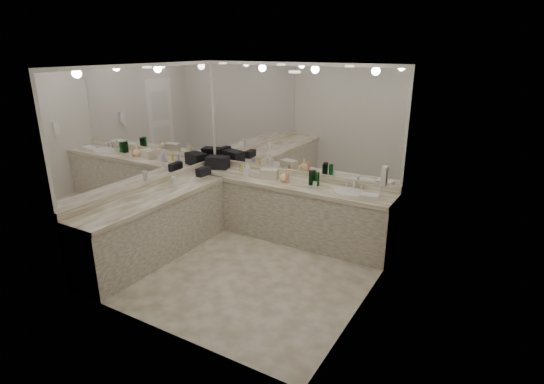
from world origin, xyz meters
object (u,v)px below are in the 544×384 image
Objects in this scene: cream_cosmetic_case at (269,174)px; soap_bottle_b at (246,170)px; hand_towel at (369,196)px; sink at (349,192)px; wall_phone at (384,176)px; soap_bottle_a at (248,169)px; soap_bottle_c at (284,176)px; black_toiletry_bag at (218,162)px.

soap_bottle_b is (-0.39, -0.05, 0.02)m from cream_cosmetic_case.
soap_bottle_b reaches higher than cream_cosmetic_case.
soap_bottle_b is at bearing -179.92° from hand_towel.
hand_towel reaches higher than sink.
wall_phone is 1.97m from cream_cosmetic_case.
wall_phone reaches higher than soap_bottle_b.
soap_bottle_b reaches higher than sink.
hand_towel is at bearing -1.19° from soap_bottle_a.
wall_phone is at bearing -10.74° from soap_bottle_b.
hand_towel is at bearing -1.25° from soap_bottle_c.
hand_towel is 1.97m from soap_bottle_a.
soap_bottle_a reaches higher than soap_bottle_c.
soap_bottle_c is (0.66, -0.01, -0.01)m from soap_bottle_a.
cream_cosmetic_case is at bearing 6.66° from soap_bottle_b.
wall_phone is 1.71m from soap_bottle_c.
soap_bottle_a is at bearing 168.20° from wall_phone.
soap_bottle_b is at bearing -177.54° from sink.
sink is at bearing 0.95° from soap_bottle_a.
black_toiletry_bag reaches higher than hand_towel.
cream_cosmetic_case is 0.39m from soap_bottle_b.
wall_phone is at bearing -16.03° from soap_bottle_c.
sink is 1.66m from soap_bottle_a.
black_toiletry_bag is 1.76× the size of soap_bottle_a.
wall_phone is 1.26× the size of soap_bottle_c.
sink is at bearing 2.46° from soap_bottle_b.
black_toiletry_bag is 1.47× the size of hand_towel.
black_toiletry_bag is at bearing 177.24° from hand_towel.
soap_bottle_c reaches higher than soap_bottle_b.
soap_bottle_a is 0.04m from soap_bottle_b.
hand_towel is 1.97m from soap_bottle_b.
cream_cosmetic_case is (1.04, -0.08, -0.02)m from black_toiletry_bag.
soap_bottle_a is at bearing 90.67° from soap_bottle_b.
cream_cosmetic_case is at bearing 177.08° from soap_bottle_c.
wall_phone is at bearing -56.13° from hand_towel.
hand_towel is (-0.29, 0.43, -0.43)m from wall_phone.
wall_phone is 0.99× the size of hand_towel.
black_toiletry_bag reaches higher than sink.
soap_bottle_a is (-2.26, 0.47, -0.35)m from wall_phone.
soap_bottle_a is at bearing 164.93° from cream_cosmetic_case.
soap_bottle_b is 0.66m from soap_bottle_c.
soap_bottle_c is at bearing 178.75° from hand_towel.
black_toiletry_bag and soap_bottle_a have the same top height.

